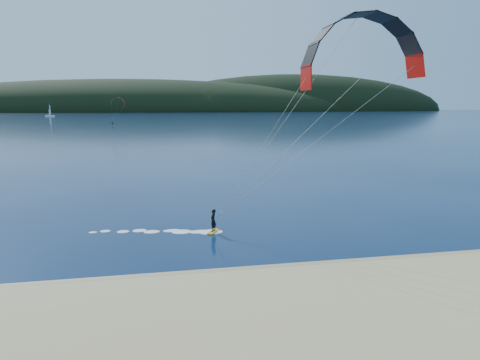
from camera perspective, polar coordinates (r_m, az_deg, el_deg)
name	(u,v)px	position (r m, az deg, el deg)	size (l,w,h in m)	color
ground	(208,317)	(21.23, -4.49, -18.74)	(1800.00, 1800.00, 0.00)	#071A36
wet_sand	(201,279)	(25.22, -5.59, -13.68)	(220.00, 2.50, 0.10)	olive
headland	(166,111)	(763.80, -10.35, 9.55)	(1200.00, 310.00, 140.00)	black
kitesurfer_near	(356,81)	(31.78, 16.10, 13.28)	(26.02, 6.69, 16.06)	orange
kitesurfer_far	(118,105)	(217.05, -16.90, 10.14)	(8.29, 6.52, 13.55)	orange
sailboat	(50,115)	(433.56, -25.25, 8.25)	(8.48, 5.46, 12.07)	white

